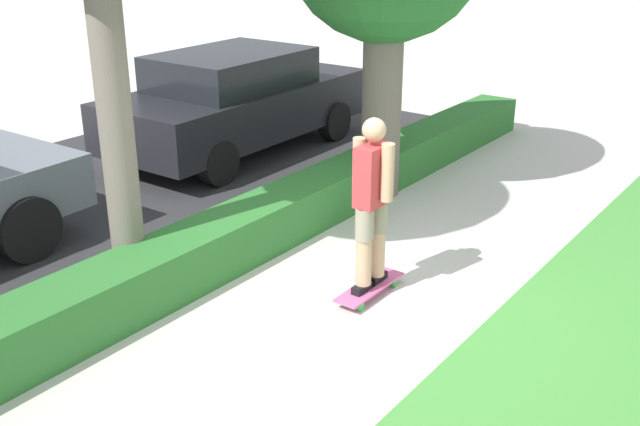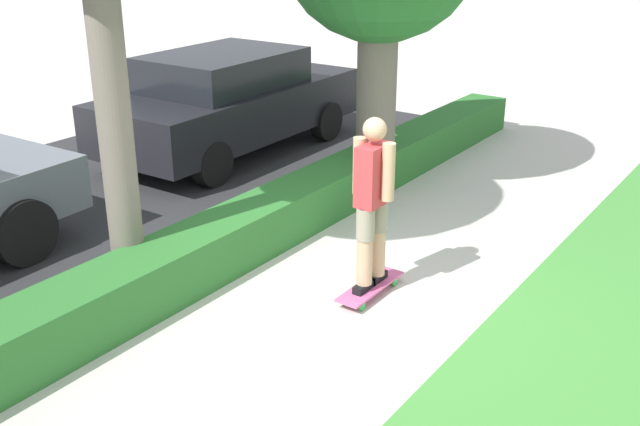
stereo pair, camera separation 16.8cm
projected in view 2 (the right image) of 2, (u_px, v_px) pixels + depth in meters
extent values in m
plane|color=beige|center=(371.00, 302.00, 6.84)|extent=(60.00, 60.00, 0.00)
cube|color=#2D2D30|center=(76.00, 205.00, 9.08)|extent=(12.57, 5.00, 0.01)
cube|color=#2D702D|center=(237.00, 236.00, 7.60)|extent=(12.57, 0.60, 0.51)
cube|color=#DB5B93|center=(370.00, 286.00, 6.93)|extent=(0.85, 0.24, 0.02)
cylinder|color=green|center=(394.00, 282.00, 7.12)|extent=(0.08, 0.04, 0.08)
cylinder|color=green|center=(378.00, 277.00, 7.22)|extent=(0.08, 0.04, 0.08)
cylinder|color=green|center=(362.00, 306.00, 6.68)|extent=(0.08, 0.04, 0.08)
cylinder|color=green|center=(345.00, 301.00, 6.78)|extent=(0.08, 0.04, 0.08)
cube|color=black|center=(364.00, 287.00, 6.83)|extent=(0.26, 0.09, 0.07)
cylinder|color=tan|center=(365.00, 246.00, 6.68)|extent=(0.14, 0.14, 0.74)
cylinder|color=gray|center=(366.00, 223.00, 6.60)|extent=(0.17, 0.17, 0.30)
cube|color=black|center=(377.00, 277.00, 7.00)|extent=(0.26, 0.09, 0.07)
cylinder|color=tan|center=(378.00, 238.00, 6.85)|extent=(0.14, 0.14, 0.74)
cylinder|color=gray|center=(379.00, 215.00, 6.77)|extent=(0.17, 0.17, 0.30)
cube|color=#C6383D|center=(373.00, 175.00, 6.52)|extent=(0.35, 0.19, 0.55)
cylinder|color=tan|center=(388.00, 172.00, 6.42)|extent=(0.12, 0.12, 0.51)
cylinder|color=tan|center=(359.00, 166.00, 6.58)|extent=(0.12, 0.12, 0.51)
sphere|color=tan|center=(375.00, 129.00, 6.37)|extent=(0.21, 0.21, 0.21)
cylinder|color=#70665B|center=(113.00, 113.00, 6.41)|extent=(0.30, 0.30, 3.43)
cylinder|color=#70665B|center=(376.00, 99.00, 9.06)|extent=(0.48, 0.48, 2.42)
cylinder|color=black|center=(23.00, 232.00, 7.48)|extent=(0.69, 0.22, 0.69)
cube|color=black|center=(231.00, 109.00, 10.91)|extent=(4.20, 1.81, 0.69)
cube|color=black|center=(223.00, 70.00, 10.59)|extent=(2.19, 1.57, 0.49)
cylinder|color=black|center=(326.00, 121.00, 11.59)|extent=(0.60, 0.21, 0.60)
cylinder|color=black|center=(247.00, 107.00, 12.45)|extent=(0.60, 0.21, 0.60)
cylinder|color=black|center=(212.00, 164.00, 9.63)|extent=(0.60, 0.21, 0.60)
cylinder|color=black|center=(127.00, 143.00, 10.49)|extent=(0.60, 0.21, 0.60)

